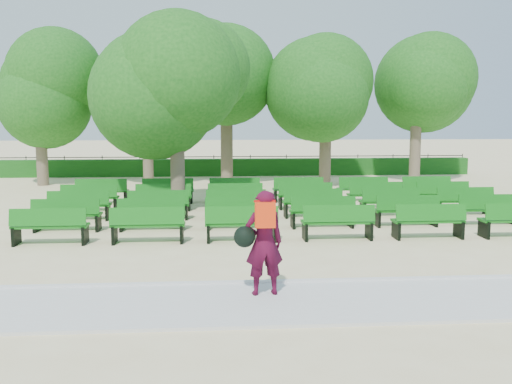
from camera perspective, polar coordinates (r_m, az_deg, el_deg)
ground at (r=17.10m, az=-0.85°, el=-3.22°), size 120.00×120.00×0.00m
paving at (r=9.94m, az=1.70°, el=-11.08°), size 30.00×2.20×0.06m
curb at (r=11.02m, az=1.08°, el=-9.07°), size 30.00×0.12×0.10m
hedge at (r=30.90m, az=-2.37°, el=2.49°), size 26.00×0.70×0.90m
fence at (r=31.34m, az=-2.39°, el=1.73°), size 26.00×0.10×1.02m
tree_line at (r=26.97m, az=-2.10°, el=0.77°), size 21.80×6.80×7.04m
bench_array at (r=18.14m, az=1.95°, el=-2.28°), size 1.87×0.59×1.18m
tree_among at (r=19.26m, az=-8.00°, el=10.28°), size 4.47×4.47×6.17m
person at (r=10.06m, az=0.66°, el=-4.93°), size 0.90×0.57×1.87m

